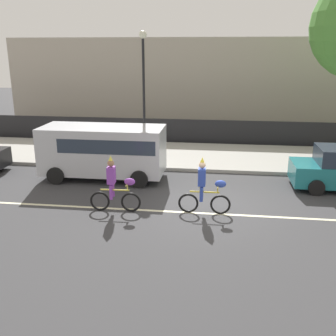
{
  "coord_description": "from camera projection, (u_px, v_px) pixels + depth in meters",
  "views": [
    {
      "loc": [
        0.32,
        -12.52,
        5.2
      ],
      "look_at": [
        -1.49,
        1.2,
        1.0
      ],
      "focal_mm": 42.0,
      "sensor_mm": 36.0,
      "label": 1
    }
  ],
  "objects": [
    {
      "name": "parade_cyclist_purple",
      "position": [
        115.0,
        187.0,
        12.91
      ],
      "size": [
        1.72,
        0.5,
        1.92
      ],
      "color": "black",
      "rests_on": "ground"
    },
    {
      "name": "street_lamp_post",
      "position": [
        144.0,
        76.0,
        18.17
      ],
      "size": [
        0.36,
        0.36,
        5.86
      ],
      "color": "black",
      "rests_on": "sidewalk_curb"
    },
    {
      "name": "ground_plane",
      "position": [
        207.0,
        208.0,
        13.43
      ],
      "size": [
        80.0,
        80.0,
        0.0
      ],
      "primitive_type": "plane",
      "color": "#38383A"
    },
    {
      "name": "sidewalk_curb",
      "position": [
        212.0,
        156.0,
        19.57
      ],
      "size": [
        60.0,
        5.0,
        0.15
      ],
      "primitive_type": "cube",
      "color": "#9E9B93",
      "rests_on": "ground"
    },
    {
      "name": "fence_line",
      "position": [
        213.0,
        132.0,
        22.14
      ],
      "size": [
        40.0,
        0.08,
        1.4
      ],
      "primitive_type": "cube",
      "color": "black",
      "rests_on": "ground"
    },
    {
      "name": "road_centre_line",
      "position": [
        206.0,
        213.0,
        12.95
      ],
      "size": [
        36.0,
        0.14,
        0.01
      ],
      "primitive_type": "cube",
      "color": "beige",
      "rests_on": "ground"
    },
    {
      "name": "parked_van_silver",
      "position": [
        105.0,
        148.0,
        16.16
      ],
      "size": [
        5.0,
        2.22,
        2.18
      ],
      "color": "silver",
      "rests_on": "ground"
    },
    {
      "name": "building_backdrop",
      "position": [
        212.0,
        80.0,
        29.69
      ],
      "size": [
        28.0,
        8.0,
        5.94
      ],
      "primitive_type": "cube",
      "color": "#B2A899",
      "rests_on": "ground"
    },
    {
      "name": "parade_cyclist_cobalt",
      "position": [
        205.0,
        189.0,
        12.73
      ],
      "size": [
        1.72,
        0.5,
        1.92
      ],
      "color": "black",
      "rests_on": "ground"
    }
  ]
}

